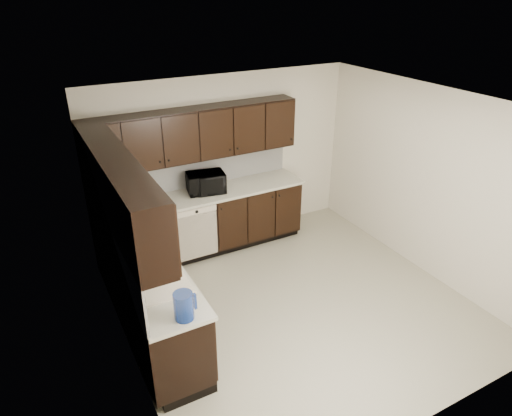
{
  "coord_description": "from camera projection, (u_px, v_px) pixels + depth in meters",
  "views": [
    {
      "loc": [
        -2.59,
        -3.8,
        3.61
      ],
      "look_at": [
        -0.22,
        0.6,
        1.13
      ],
      "focal_mm": 32.0,
      "sensor_mm": 36.0,
      "label": 1
    }
  ],
  "objects": [
    {
      "name": "soap_bottle_b",
      "position": [
        120.0,
        243.0,
        4.96
      ],
      "size": [
        0.1,
        0.1,
        0.24
      ],
      "primitive_type": "imported",
      "rotation": [
        0.0,
        0.0,
        -0.12
      ],
      "color": "gray",
      "rests_on": "countertop"
    },
    {
      "name": "countertop",
      "position": [
        182.0,
        220.0,
        5.74
      ],
      "size": [
        3.03,
        2.83,
        0.04
      ],
      "color": "#BAB6A2",
      "rests_on": "lower_cabinets"
    },
    {
      "name": "storage_bin",
      "position": [
        141.0,
        244.0,
        5.0
      ],
      "size": [
        0.52,
        0.44,
        0.17
      ],
      "primitive_type": "cube",
      "rotation": [
        0.0,
        0.0,
        0.29
      ],
      "color": "silver",
      "rests_on": "countertop"
    },
    {
      "name": "wall_front",
      "position": [
        437.0,
        318.0,
        3.57
      ],
      "size": [
        4.0,
        0.02,
        2.5
      ],
      "primitive_type": "cube",
      "color": "beige",
      "rests_on": "floor"
    },
    {
      "name": "blue_pitcher",
      "position": [
        184.0,
        306.0,
        3.98
      ],
      "size": [
        0.2,
        0.2,
        0.26
      ],
      "primitive_type": "cylinder",
      "rotation": [
        0.0,
        0.0,
        0.17
      ],
      "color": "navy",
      "rests_on": "countertop"
    },
    {
      "name": "backsplash",
      "position": [
        159.0,
        199.0,
        5.7
      ],
      "size": [
        3.0,
        2.8,
        0.48
      ],
      "color": "white",
      "rests_on": "countertop"
    },
    {
      "name": "wall_back",
      "position": [
        224.0,
        160.0,
        6.73
      ],
      "size": [
        4.0,
        0.02,
        2.5
      ],
      "primitive_type": "cube",
      "color": "beige",
      "rests_on": "floor"
    },
    {
      "name": "toaster_oven",
      "position": [
        109.0,
        204.0,
        5.88
      ],
      "size": [
        0.37,
        0.29,
        0.21
      ],
      "primitive_type": "cube",
      "rotation": [
        0.0,
        0.0,
        0.14
      ],
      "color": "silver",
      "rests_on": "countertop"
    },
    {
      "name": "microwave",
      "position": [
        206.0,
        183.0,
        6.4
      ],
      "size": [
        0.57,
        0.44,
        0.29
      ],
      "primitive_type": "imported",
      "rotation": [
        0.0,
        0.0,
        -0.18
      ],
      "color": "black",
      "rests_on": "countertop"
    },
    {
      "name": "ceiling",
      "position": [
        303.0,
        105.0,
        4.59
      ],
      "size": [
        4.0,
        4.0,
        0.0
      ],
      "primitive_type": "plane",
      "rotation": [
        3.14,
        0.0,
        0.0
      ],
      "color": "white",
      "rests_on": "wall_back"
    },
    {
      "name": "wall_right",
      "position": [
        426.0,
        182.0,
        6.0
      ],
      "size": [
        0.02,
        4.0,
        2.5
      ],
      "primitive_type": "cube",
      "color": "beige",
      "rests_on": "floor"
    },
    {
      "name": "teal_tumbler",
      "position": [
        164.0,
        250.0,
        4.86
      ],
      "size": [
        0.13,
        0.13,
        0.22
      ],
      "primitive_type": "cylinder",
      "rotation": [
        0.0,
        0.0,
        0.36
      ],
      "color": "#0C7588",
      "rests_on": "countertop"
    },
    {
      "name": "sink",
      "position": [
        157.0,
        284.0,
        4.59
      ],
      "size": [
        0.54,
        0.82,
        0.42
      ],
      "color": "beige",
      "rests_on": "countertop"
    },
    {
      "name": "dishwasher",
      "position": [
        197.0,
        230.0,
        6.28
      ],
      "size": [
        0.58,
        0.04,
        0.78
      ],
      "color": "beige",
      "rests_on": "lower_cabinets"
    },
    {
      "name": "paper_towel_roll",
      "position": [
        126.0,
        210.0,
        5.59
      ],
      "size": [
        0.2,
        0.2,
        0.33
      ],
      "primitive_type": "cylinder",
      "rotation": [
        0.0,
        0.0,
        0.41
      ],
      "color": "white",
      "rests_on": "countertop"
    },
    {
      "name": "lower_cabinets",
      "position": [
        185.0,
        254.0,
        5.97
      ],
      "size": [
        3.0,
        2.8,
        0.9
      ],
      "color": "black",
      "rests_on": "floor"
    },
    {
      "name": "upper_cabinets",
      "position": [
        166.0,
        155.0,
        5.4
      ],
      "size": [
        3.0,
        2.8,
        0.7
      ],
      "color": "black",
      "rests_on": "wall_back"
    },
    {
      "name": "wall_left",
      "position": [
        120.0,
        261.0,
        4.3
      ],
      "size": [
        0.02,
        4.0,
        2.5
      ],
      "primitive_type": "cube",
      "color": "beige",
      "rests_on": "floor"
    },
    {
      "name": "soap_bottle_a",
      "position": [
        173.0,
        269.0,
        4.57
      ],
      "size": [
        0.09,
        0.09,
        0.18
      ],
      "primitive_type": "imported",
      "rotation": [
        0.0,
        0.0,
        -0.1
      ],
      "color": "gray",
      "rests_on": "countertop"
    },
    {
      "name": "floor",
      "position": [
        294.0,
        304.0,
        5.71
      ],
      "size": [
        4.0,
        4.0,
        0.0
      ],
      "primitive_type": "plane",
      "color": "#A39E87",
      "rests_on": "ground"
    }
  ]
}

